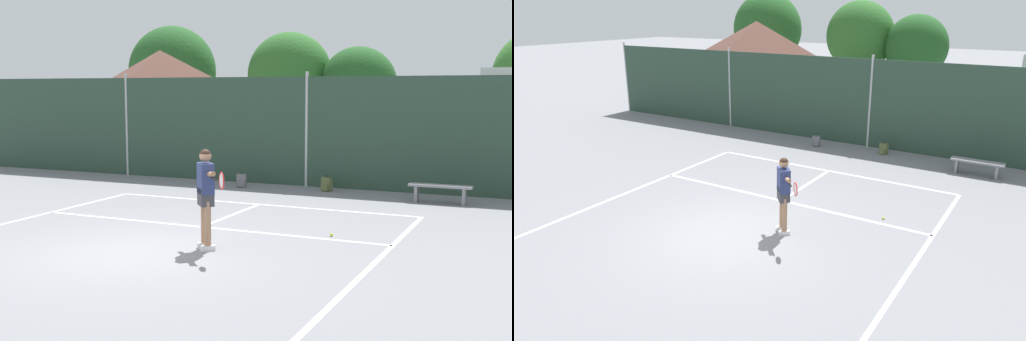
# 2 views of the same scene
# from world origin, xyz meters

# --- Properties ---
(ground_plane) EXTENTS (120.00, 120.00, 0.00)m
(ground_plane) POSITION_xyz_m (0.00, 0.00, 0.00)
(ground_plane) COLOR gray
(court_markings) EXTENTS (8.30, 11.10, 0.01)m
(court_markings) POSITION_xyz_m (0.00, 0.65, 0.00)
(court_markings) COLOR white
(court_markings) RESTS_ON ground
(chainlink_fence) EXTENTS (26.09, 0.09, 3.45)m
(chainlink_fence) POSITION_xyz_m (0.00, 9.00, 1.65)
(chainlink_fence) COLOR #284233
(chainlink_fence) RESTS_ON ground
(basketball_hoop) EXTENTS (0.90, 0.67, 3.55)m
(basketball_hoop) POSITION_xyz_m (5.19, 10.81, 2.31)
(basketball_hoop) COLOR yellow
(basketball_hoop) RESTS_ON ground
(clubhouse_building) EXTENTS (5.47, 4.73, 4.44)m
(clubhouse_building) POSITION_xyz_m (-7.57, 12.82, 2.31)
(clubhouse_building) COLOR silver
(clubhouse_building) RESTS_ON ground
(treeline_backdrop) EXTENTS (24.69, 3.99, 6.01)m
(treeline_backdrop) POSITION_xyz_m (-0.73, 18.71, 3.54)
(treeline_backdrop) COLOR brown
(treeline_backdrop) RESTS_ON ground
(tennis_player) EXTENTS (1.08, 1.03, 1.85)m
(tennis_player) POSITION_xyz_m (1.04, 0.78, 1.11)
(tennis_player) COLOR silver
(tennis_player) RESTS_ON ground
(tennis_ball) EXTENTS (0.07, 0.07, 0.07)m
(tennis_ball) POSITION_xyz_m (2.81, 2.77, 0.03)
(tennis_ball) COLOR #CCE033
(tennis_ball) RESTS_ON ground
(backpack_grey) EXTENTS (0.32, 0.30, 0.46)m
(backpack_grey) POSITION_xyz_m (-1.68, 7.97, 0.19)
(backpack_grey) COLOR slate
(backpack_grey) RESTS_ON ground
(backpack_olive) EXTENTS (0.31, 0.29, 0.46)m
(backpack_olive) POSITION_xyz_m (0.88, 8.30, 0.19)
(backpack_olive) COLOR #566038
(backpack_olive) RESTS_ON ground
(courtside_bench) EXTENTS (1.60, 0.36, 0.48)m
(courtside_bench) POSITION_xyz_m (4.18, 7.59, 0.36)
(courtside_bench) COLOR gray
(courtside_bench) RESTS_ON ground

